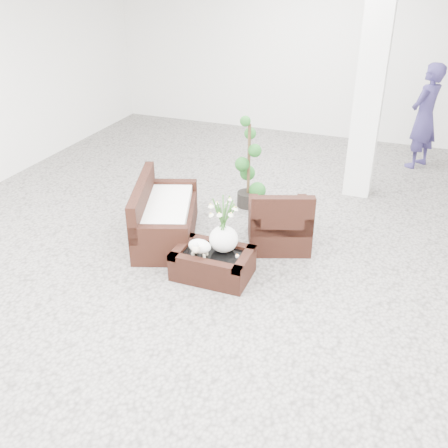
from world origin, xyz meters
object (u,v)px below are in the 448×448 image
(coffee_table, at_px, (213,264))
(topiary, at_px, (249,163))
(loveseat, at_px, (166,211))
(armchair, at_px, (279,216))

(coffee_table, xyz_separation_m, topiary, (-0.22, 1.97, 0.53))
(coffee_table, distance_m, loveseat, 1.15)
(armchair, relative_size, loveseat, 0.55)
(coffee_table, height_order, loveseat, loveseat)
(coffee_table, height_order, topiary, topiary)
(armchair, xyz_separation_m, topiary, (-0.75, 0.96, 0.27))
(topiary, bearing_deg, armchair, -52.14)
(armchair, distance_m, loveseat, 1.50)
(armchair, relative_size, topiary, 0.60)
(coffee_table, distance_m, topiary, 2.05)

